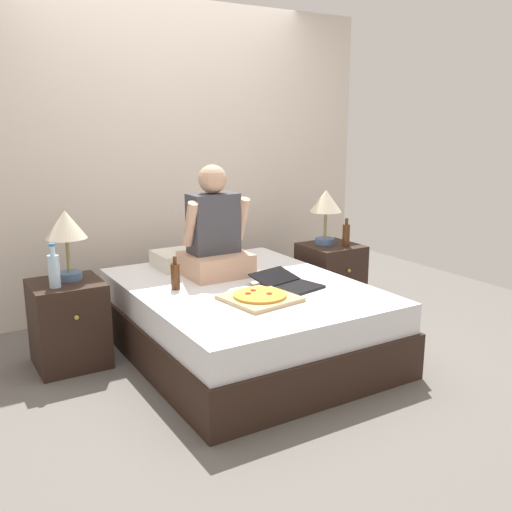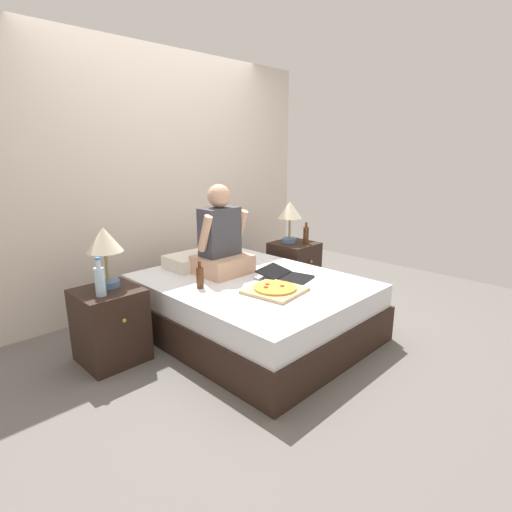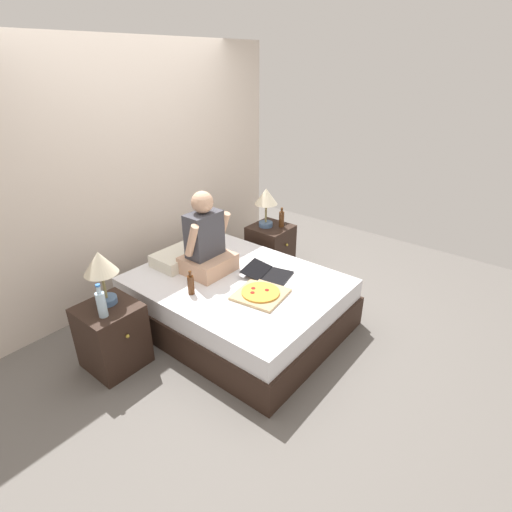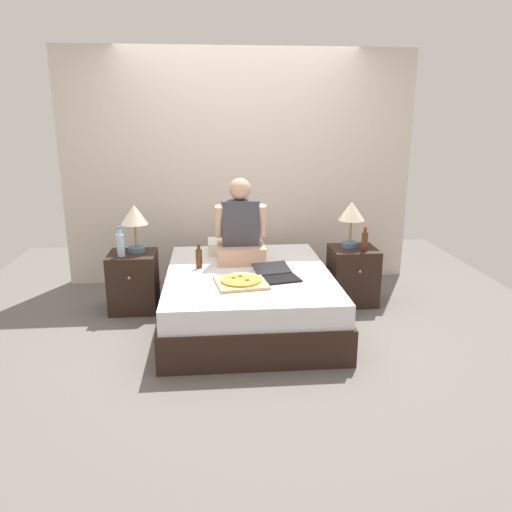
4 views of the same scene
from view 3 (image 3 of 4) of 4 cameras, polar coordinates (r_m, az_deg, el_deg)
ground_plane at (r=3.94m, az=-2.61°, el=-9.42°), size 5.78×5.78×0.00m
wall_back at (r=4.31m, az=-16.35°, el=11.20°), size 3.78×0.12×2.50m
bed at (r=3.81m, az=-2.68°, el=-6.51°), size 1.47×1.88×0.48m
nightstand_left at (r=3.51m, az=-19.84°, el=-10.69°), size 0.44×0.47×0.56m
lamp_on_left_nightstand at (r=3.25m, az=-21.35°, el=-1.42°), size 0.26×0.26×0.45m
water_bottle at (r=3.20m, az=-21.22°, el=-6.35°), size 0.07×0.07×0.28m
nightstand_right at (r=4.74m, az=2.07°, el=1.12°), size 0.44×0.47×0.56m
lamp_on_right_nightstand at (r=4.52m, az=1.45°, el=8.12°), size 0.26×0.26×0.45m
beer_bottle at (r=4.59m, az=3.67°, el=5.31°), size 0.06×0.06×0.23m
pillow at (r=4.02m, az=-10.77°, el=-0.11°), size 0.52×0.34×0.12m
person_seated at (r=3.72m, az=-7.16°, el=1.86°), size 0.47×0.40×0.78m
laptop at (r=3.71m, az=1.99°, el=-2.66°), size 0.40×0.47×0.07m
pizza_box at (r=3.42m, az=0.66°, el=-5.40°), size 0.45×0.45×0.05m
beer_bottle_on_bed at (r=3.46m, az=-9.29°, el=-4.03°), size 0.06×0.06×0.22m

